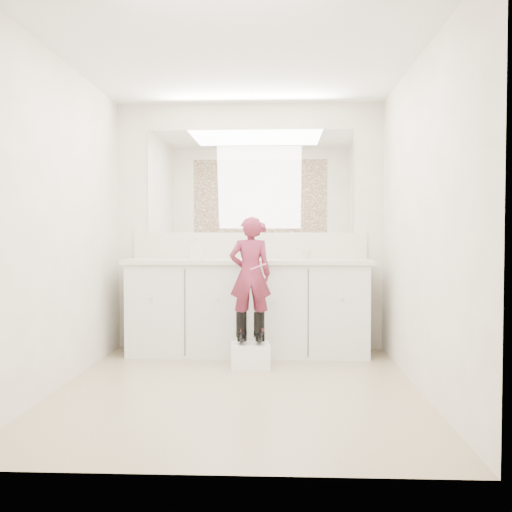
{
  "coord_description": "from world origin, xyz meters",
  "views": [
    {
      "loc": [
        0.3,
        -4.08,
        1.11
      ],
      "look_at": [
        0.1,
        0.7,
        0.94
      ],
      "focal_mm": 40.0,
      "sensor_mm": 36.0,
      "label": 1
    }
  ],
  "objects": [
    {
      "name": "dot_panel",
      "position": [
        0.0,
        -1.49,
        1.65
      ],
      "size": [
        2.0,
        0.01,
        1.2
      ],
      "primitive_type": "cube",
      "color": "#472819",
      "rests_on": "wall_front"
    },
    {
      "name": "countertop",
      "position": [
        0.0,
        1.21,
        0.87
      ],
      "size": [
        2.28,
        0.58,
        0.04
      ],
      "primitive_type": "cube",
      "color": "beige",
      "rests_on": "vanity_cabinet"
    },
    {
      "name": "wall_front",
      "position": [
        0.0,
        -1.5,
        1.2
      ],
      "size": [
        2.6,
        0.0,
        2.6
      ],
      "primitive_type": "plane",
      "rotation": [
        -1.57,
        0.0,
        0.0
      ],
      "color": "beige",
      "rests_on": "floor"
    },
    {
      "name": "toothbrush",
      "position": [
        0.12,
        0.6,
        0.85
      ],
      "size": [
        0.14,
        0.03,
        0.06
      ],
      "primitive_type": "cylinder",
      "rotation": [
        0.0,
        1.22,
        0.11
      ],
      "color": "#EC5C91",
      "rests_on": "toddler"
    },
    {
      "name": "boot_left",
      "position": [
        -0.02,
        0.68,
        0.34
      ],
      "size": [
        0.12,
        0.19,
        0.27
      ],
      "primitive_type": null,
      "rotation": [
        0.0,
        0.0,
        0.11
      ],
      "color": "black",
      "rests_on": "step_stool"
    },
    {
      "name": "wall_back",
      "position": [
        0.0,
        1.5,
        1.2
      ],
      "size": [
        2.6,
        0.0,
        2.6
      ],
      "primitive_type": "plane",
      "rotation": [
        1.57,
        0.0,
        0.0
      ],
      "color": "beige",
      "rests_on": "floor"
    },
    {
      "name": "vanity_cabinet",
      "position": [
        0.0,
        1.23,
        0.42
      ],
      "size": [
        2.2,
        0.55,
        0.85
      ],
      "primitive_type": "cube",
      "color": "silver",
      "rests_on": "floor"
    },
    {
      "name": "mirror",
      "position": [
        0.0,
        1.49,
        1.64
      ],
      "size": [
        2.0,
        0.02,
        1.0
      ],
      "primitive_type": "cube",
      "color": "white",
      "rests_on": "wall_back"
    },
    {
      "name": "wall_right",
      "position": [
        1.3,
        0.0,
        1.2
      ],
      "size": [
        0.0,
        3.0,
        3.0
      ],
      "primitive_type": "plane",
      "rotation": [
        1.57,
        0.0,
        -1.57
      ],
      "color": "beige",
      "rests_on": "floor"
    },
    {
      "name": "boot_right",
      "position": [
        0.13,
        0.68,
        0.34
      ],
      "size": [
        0.12,
        0.19,
        0.27
      ],
      "primitive_type": null,
      "rotation": [
        0.0,
        0.0,
        0.11
      ],
      "color": "black",
      "rests_on": "step_stool"
    },
    {
      "name": "wall_left",
      "position": [
        -1.3,
        0.0,
        1.2
      ],
      "size": [
        0.0,
        3.0,
        3.0
      ],
      "primitive_type": "plane",
      "rotation": [
        1.57,
        0.0,
        1.57
      ],
      "color": "beige",
      "rests_on": "floor"
    },
    {
      "name": "step_stool",
      "position": [
        0.05,
        0.66,
        0.1
      ],
      "size": [
        0.35,
        0.3,
        0.2
      ],
      "primitive_type": "cube",
      "rotation": [
        0.0,
        0.0,
        0.11
      ],
      "color": "white",
      "rests_on": "floor"
    },
    {
      "name": "toddler",
      "position": [
        0.05,
        0.68,
        0.79
      ],
      "size": [
        0.37,
        0.27,
        0.96
      ],
      "primitive_type": "imported",
      "rotation": [
        0.0,
        0.0,
        3.25
      ],
      "color": "#B0365B",
      "rests_on": "step_stool"
    },
    {
      "name": "faucet",
      "position": [
        0.0,
        1.38,
        0.94
      ],
      "size": [
        0.08,
        0.08,
        0.1
      ],
      "primitive_type": "cylinder",
      "color": "silver",
      "rests_on": "countertop"
    },
    {
      "name": "floor",
      "position": [
        0.0,
        0.0,
        0.0
      ],
      "size": [
        3.0,
        3.0,
        0.0
      ],
      "primitive_type": "plane",
      "color": "#948461",
      "rests_on": "ground"
    },
    {
      "name": "backsplash",
      "position": [
        0.0,
        1.49,
        1.02
      ],
      "size": [
        2.28,
        0.03,
        0.25
      ],
      "primitive_type": "cube",
      "color": "beige",
      "rests_on": "countertop"
    },
    {
      "name": "cup",
      "position": [
        0.54,
        1.27,
        0.94
      ],
      "size": [
        0.11,
        0.11,
        0.09
      ],
      "primitive_type": "imported",
      "rotation": [
        0.0,
        0.0,
        -0.14
      ],
      "color": "beige",
      "rests_on": "countertop"
    },
    {
      "name": "ceiling",
      "position": [
        0.0,
        0.0,
        2.4
      ],
      "size": [
        3.0,
        3.0,
        0.0
      ],
      "primitive_type": "plane",
      "rotation": [
        3.14,
        0.0,
        0.0
      ],
      "color": "white",
      "rests_on": "wall_back"
    },
    {
      "name": "soap_bottle",
      "position": [
        -0.47,
        1.15,
        0.99
      ],
      "size": [
        0.12,
        0.12,
        0.2
      ],
      "primitive_type": "imported",
      "rotation": [
        0.0,
        0.0,
        -0.34
      ],
      "color": "silver",
      "rests_on": "countertop"
    }
  ]
}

